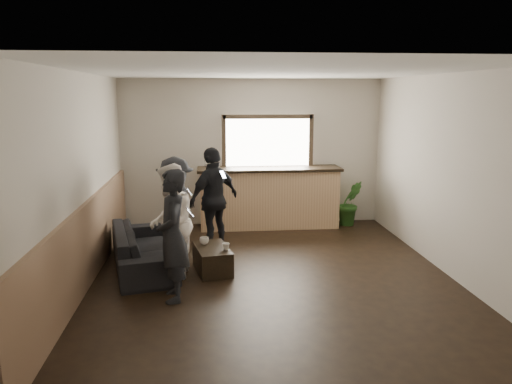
{
  "coord_description": "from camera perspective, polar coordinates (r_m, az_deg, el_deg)",
  "views": [
    {
      "loc": [
        -0.85,
        -6.56,
        2.52
      ],
      "look_at": [
        -0.17,
        0.4,
        1.14
      ],
      "focal_mm": 35.0,
      "sensor_mm": 36.0,
      "label": 1
    }
  ],
  "objects": [
    {
      "name": "coffee_table",
      "position": [
        7.27,
        -5.0,
        -7.64
      ],
      "size": [
        0.59,
        0.87,
        0.36
      ],
      "primitive_type": "cube",
      "rotation": [
        0.0,
        0.0,
        0.19
      ],
      "color": "black",
      "rests_on": "ground"
    },
    {
      "name": "cup_a",
      "position": [
        7.35,
        -5.94,
        -5.56
      ],
      "size": [
        0.19,
        0.19,
        0.11
      ],
      "primitive_type": "imported",
      "rotation": [
        0.0,
        0.0,
        5.48
      ],
      "color": "silver",
      "rests_on": "coffee_table"
    },
    {
      "name": "person_b",
      "position": [
        6.9,
        -9.71,
        -3.43
      ],
      "size": [
        0.63,
        0.8,
        1.59
      ],
      "rotation": [
        0.0,
        0.0,
        -1.61
      ],
      "color": "white",
      "rests_on": "ground"
    },
    {
      "name": "room_shell",
      "position": [
        6.65,
        -4.51,
        2.06
      ],
      "size": [
        5.01,
        6.01,
        2.8
      ],
      "color": "silver",
      "rests_on": "ground"
    },
    {
      "name": "person_a",
      "position": [
        6.18,
        -9.51,
        -4.95
      ],
      "size": [
        0.5,
        0.64,
        1.63
      ],
      "rotation": [
        0.0,
        0.0,
        -1.46
      ],
      "color": "black",
      "rests_on": "ground"
    },
    {
      "name": "bar_counter",
      "position": [
        9.52,
        1.49,
        -0.21
      ],
      "size": [
        2.7,
        0.68,
        2.13
      ],
      "color": "tan",
      "rests_on": "ground"
    },
    {
      "name": "cup_b",
      "position": [
        7.07,
        -3.45,
        -6.24
      ],
      "size": [
        0.11,
        0.11,
        0.1
      ],
      "primitive_type": "imported",
      "rotation": [
        0.0,
        0.0,
        6.24
      ],
      "color": "silver",
      "rests_on": "coffee_table"
    },
    {
      "name": "person_c",
      "position": [
        7.98,
        -9.16,
        -1.56
      ],
      "size": [
        0.7,
        1.07,
        1.55
      ],
      "rotation": [
        0.0,
        0.0,
        -1.45
      ],
      "color": "black",
      "rests_on": "ground"
    },
    {
      "name": "person_d",
      "position": [
        8.11,
        -4.83,
        -0.8
      ],
      "size": [
        1.01,
        0.96,
        1.68
      ],
      "rotation": [
        0.0,
        0.0,
        -2.42
      ],
      "color": "black",
      "rests_on": "ground"
    },
    {
      "name": "ground",
      "position": [
        7.08,
        1.73,
        -9.66
      ],
      "size": [
        5.0,
        6.0,
        0.01
      ],
      "primitive_type": "cube",
      "color": "black"
    },
    {
      "name": "sofa",
      "position": [
        7.53,
        -12.78,
        -6.29
      ],
      "size": [
        1.21,
        2.14,
        0.59
      ],
      "primitive_type": "imported",
      "rotation": [
        0.0,
        0.0,
        1.79
      ],
      "color": "black",
      "rests_on": "ground"
    },
    {
      "name": "potted_plant",
      "position": [
        9.83,
        10.68,
        -1.24
      ],
      "size": [
        0.53,
        0.46,
        0.87
      ],
      "primitive_type": "imported",
      "rotation": [
        0.0,
        0.0,
        0.15
      ],
      "color": "#2D6623",
      "rests_on": "ground"
    }
  ]
}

